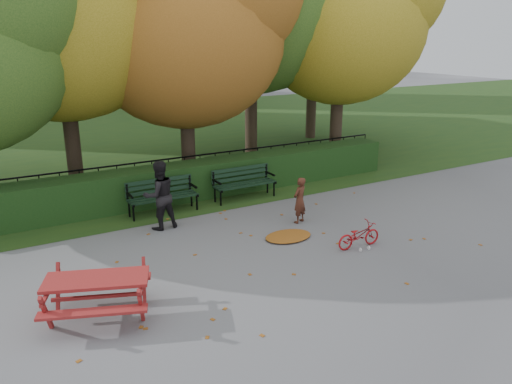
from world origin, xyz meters
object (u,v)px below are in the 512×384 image
tree_e (353,15)px  bench_right (243,181)px  tree_g (324,12)px  bench_left (162,193)px  picnic_table (97,287)px  bicycle (359,235)px  child (300,200)px  tree_c (197,21)px  adult (159,195)px

tree_e → bench_right: size_ratio=4.53×
tree_g → bench_left: 12.37m
picnic_table → bicycle: size_ratio=1.87×
tree_g → tree_e: bearing=-114.4°
tree_e → child: bearing=-139.2°
tree_c → tree_g: (7.50, 3.80, 0.55)m
child → tree_c: bearing=-104.9°
tree_e → adult: size_ratio=4.93×
bench_right → child: (0.28, -2.38, 0.05)m
bench_left → adult: 1.17m
bicycle → adult: bearing=48.6°
tree_c → child: 6.31m
bench_left → bench_right: size_ratio=1.00×
tree_g → bench_left: tree_g is taller
tree_e → child: tree_e is taller
tree_e → tree_g: bearing=65.6°
picnic_table → child: size_ratio=1.74×
child → bicycle: (0.24, -1.91, -0.29)m
tree_c → adult: tree_c is taller
adult → bench_left: bearing=-116.6°
bench_left → picnic_table: (-2.64, -4.33, 0.03)m
picnic_table → bench_right: bearing=61.7°
picnic_table → adult: 3.97m
bench_right → tree_e: bearing=20.9°
bench_left → bench_right: same height
tree_e → bicycle: (-4.90, -6.35, -4.80)m
picnic_table → bicycle: 5.57m
tree_e → bench_left: size_ratio=4.53×
tree_c → child: (0.54, -4.64, -4.25)m
child → adult: 3.37m
bicycle → tree_c: bearing=9.5°
tree_e → bench_left: bearing=-165.2°
bench_left → child: 3.58m
tree_c → tree_e: size_ratio=0.98×
tree_e → bicycle: tree_e is taller
picnic_table → child: 5.66m
picnic_table → child: child is taller
adult → bicycle: bearing=131.0°
tree_g → child: 11.94m
tree_c → picnic_table: size_ratio=4.00×
tree_c → bench_right: 4.87m
child → bicycle: size_ratio=1.07×
tree_c → bicycle: 8.00m
bench_left → bicycle: size_ratio=1.68×
bicycle → picnic_table: bearing=93.1°
bench_left → picnic_table: 5.07m
picnic_table → adult: size_ratio=1.21×
tree_c → picnic_table: 9.19m
tree_e → picnic_table: (-10.46, -6.39, -4.54)m
bench_left → tree_g: bearing=32.2°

